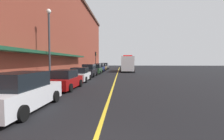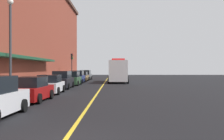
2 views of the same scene
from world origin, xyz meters
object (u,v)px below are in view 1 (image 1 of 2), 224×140
(parked_car_0, at_px, (23,92))
(parked_car_2, at_px, (80,75))
(parked_car_3, at_px, (89,71))
(parking_meter_2, at_px, (99,65))
(parked_car_5, at_px, (99,68))
(box_truck, at_px, (127,64))
(traffic_light_near, at_px, (96,57))
(parked_car_7, at_px, (105,66))
(parking_meter_1, at_px, (72,71))
(parked_car_4, at_px, (96,69))
(street_lamp_left, at_px, (49,38))
(parked_car_1, at_px, (64,80))
(parked_car_6, at_px, (102,67))

(parked_car_0, height_order, parked_car_2, parked_car_0)
(parked_car_3, relative_size, parking_meter_2, 3.62)
(parked_car_3, xyz_separation_m, parked_car_5, (0.08, 10.74, -0.02))
(box_truck, distance_m, parking_meter_2, 11.73)
(parked_car_2, height_order, traffic_light_near, traffic_light_near)
(parked_car_7, height_order, parking_meter_2, parked_car_7)
(parked_car_0, distance_m, traffic_light_near, 31.40)
(parking_meter_1, xyz_separation_m, parking_meter_2, (0.00, 25.70, 0.00))
(parked_car_3, bearing_deg, parked_car_5, -0.26)
(parked_car_2, xyz_separation_m, parked_car_4, (0.05, 11.39, 0.06))
(traffic_light_near, bearing_deg, parked_car_5, -69.15)
(parked_car_7, height_order, street_lamp_left, street_lamp_left)
(parked_car_1, bearing_deg, parking_meter_1, 13.77)
(parked_car_5, xyz_separation_m, parked_car_6, (-0.00, 5.69, -0.10))
(parking_meter_1, bearing_deg, box_truck, 65.98)
(parked_car_0, bearing_deg, parked_car_1, 1.45)
(parked_car_1, xyz_separation_m, street_lamp_left, (-2.03, 1.85, 3.65))
(parked_car_7, bearing_deg, traffic_light_near, 171.15)
(parked_car_7, relative_size, parking_meter_1, 3.37)
(parked_car_6, height_order, parking_meter_1, parked_car_6)
(parked_car_2, distance_m, parked_car_3, 5.83)
(parking_meter_2, relative_size, traffic_light_near, 0.31)
(parked_car_7, bearing_deg, parked_car_1, -178.46)
(parked_car_0, distance_m, box_truck, 29.90)
(street_lamp_left, bearing_deg, parked_car_7, 86.26)
(parked_car_6, xyz_separation_m, box_truck, (6.01, -4.18, 0.93))
(parked_car_2, bearing_deg, parking_meter_2, 1.79)
(parked_car_3, height_order, parking_meter_1, parked_car_3)
(parked_car_3, height_order, street_lamp_left, street_lamp_left)
(parked_car_4, distance_m, traffic_light_near, 9.10)
(parked_car_5, bearing_deg, parked_car_0, -179.84)
(parked_car_7, bearing_deg, parking_meter_2, 106.76)
(parked_car_1, xyz_separation_m, box_truck, (5.98, 23.45, 0.92))
(parked_car_0, distance_m, parked_car_4, 22.60)
(parked_car_1, bearing_deg, parked_car_4, 1.86)
(parked_car_0, height_order, parked_car_5, parked_car_5)
(parked_car_5, height_order, parking_meter_1, parked_car_5)
(parked_car_7, bearing_deg, box_truck, -146.19)
(parked_car_0, relative_size, parking_meter_2, 3.70)
(parked_car_2, xyz_separation_m, traffic_light_near, (-1.33, 20.07, 2.41))
(parked_car_7, bearing_deg, parked_car_0, -178.41)
(parked_car_0, relative_size, parked_car_3, 1.02)
(street_lamp_left, distance_m, traffic_light_near, 23.63)
(parked_car_1, xyz_separation_m, parked_car_3, (-0.12, 11.19, 0.11))
(parked_car_7, relative_size, street_lamp_left, 0.65)
(parked_car_1, xyz_separation_m, traffic_light_near, (-1.37, 25.44, 2.41))
(parking_meter_1, bearing_deg, parked_car_0, -83.41)
(parked_car_3, xyz_separation_m, parked_car_6, (0.08, 16.43, -0.12))
(parked_car_2, height_order, parked_car_6, parked_car_2)
(parked_car_3, bearing_deg, street_lamp_left, 168.60)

